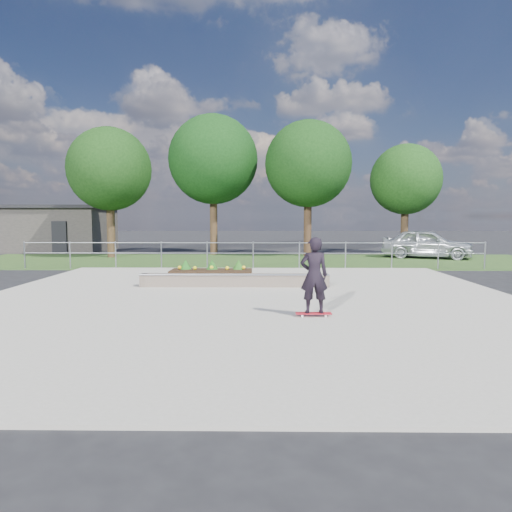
# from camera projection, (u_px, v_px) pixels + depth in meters

# --- Properties ---
(ground) EXTENTS (120.00, 120.00, 0.00)m
(ground) POSITION_uv_depth(u_px,v_px,m) (248.00, 301.00, 12.36)
(ground) COLOR black
(ground) RESTS_ON ground
(grass_verge) EXTENTS (30.00, 8.00, 0.02)m
(grass_verge) POSITION_uv_depth(u_px,v_px,m) (254.00, 261.00, 23.31)
(grass_verge) COLOR #28441B
(grass_verge) RESTS_ON ground
(concrete_slab) EXTENTS (15.00, 15.00, 0.06)m
(concrete_slab) POSITION_uv_depth(u_px,v_px,m) (248.00, 300.00, 12.35)
(concrete_slab) COLOR #9B968A
(concrete_slab) RESTS_ON ground
(fence) EXTENTS (20.06, 0.06, 1.20)m
(fence) POSITION_uv_depth(u_px,v_px,m) (253.00, 252.00, 19.76)
(fence) COLOR gray
(fence) RESTS_ON ground
(building) EXTENTS (8.40, 5.40, 3.00)m
(building) POSITION_uv_depth(u_px,v_px,m) (46.00, 228.00, 30.33)
(building) COLOR #2F2C2A
(building) RESTS_ON ground
(tree_far_left) EXTENTS (4.55, 4.55, 7.15)m
(tree_far_left) POSITION_uv_depth(u_px,v_px,m) (109.00, 169.00, 24.98)
(tree_far_left) COLOR #332214
(tree_far_left) RESTS_ON ground
(tree_mid_left) EXTENTS (5.25, 5.25, 8.25)m
(tree_mid_left) POSITION_uv_depth(u_px,v_px,m) (213.00, 160.00, 26.84)
(tree_mid_left) COLOR #352215
(tree_mid_left) RESTS_ON ground
(tree_mid_right) EXTENTS (4.90, 4.90, 7.70)m
(tree_mid_right) POSITION_uv_depth(u_px,v_px,m) (308.00, 164.00, 25.81)
(tree_mid_right) COLOR #311E13
(tree_mid_right) RESTS_ON ground
(tree_far_right) EXTENTS (4.20, 4.20, 6.60)m
(tree_far_right) POSITION_uv_depth(u_px,v_px,m) (406.00, 180.00, 27.29)
(tree_far_right) COLOR #302013
(tree_far_right) RESTS_ON ground
(grind_ledge) EXTENTS (6.00, 0.44, 0.43)m
(grind_ledge) POSITION_uv_depth(u_px,v_px,m) (234.00, 280.00, 14.53)
(grind_ledge) COLOR brown
(grind_ledge) RESTS_ON concrete_slab
(planter_bed) EXTENTS (3.00, 1.20, 0.61)m
(planter_bed) POSITION_uv_depth(u_px,v_px,m) (212.00, 271.00, 16.98)
(planter_bed) COLOR black
(planter_bed) RESTS_ON concrete_slab
(skateboarder) EXTENTS (0.80, 0.44, 1.78)m
(skateboarder) POSITION_uv_depth(u_px,v_px,m) (314.00, 276.00, 10.12)
(skateboarder) COLOR white
(skateboarder) RESTS_ON concrete_slab
(parked_car) EXTENTS (5.09, 3.47, 1.61)m
(parked_car) POSITION_uv_depth(u_px,v_px,m) (427.00, 244.00, 24.86)
(parked_car) COLOR #ACB0B6
(parked_car) RESTS_ON ground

